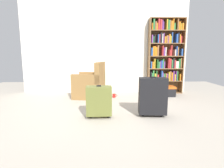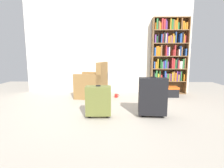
% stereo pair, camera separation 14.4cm
% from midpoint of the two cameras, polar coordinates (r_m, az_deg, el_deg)
% --- Properties ---
extents(ground_plane, '(8.19, 8.19, 0.00)m').
position_cam_midpoint_polar(ground_plane, '(3.32, -1.70, -9.80)').
color(ground_plane, '#B2A899').
extents(back_wall, '(4.68, 0.10, 2.60)m').
position_cam_midpoint_polar(back_wall, '(5.27, -0.57, 11.58)').
color(back_wall, silver).
rests_on(back_wall, ground).
extents(bookshelf, '(0.96, 0.26, 2.07)m').
position_cam_midpoint_polar(bookshelf, '(5.30, 18.25, 8.95)').
color(bookshelf, brown).
rests_on(bookshelf, ground).
extents(armchair, '(0.82, 0.82, 0.90)m').
position_cam_midpoint_polar(armchair, '(4.64, -5.13, -0.32)').
color(armchair, olive).
rests_on(armchair, ground).
extents(mug, '(0.12, 0.08, 0.10)m').
position_cam_midpoint_polar(mug, '(4.63, 2.25, -3.69)').
color(mug, red).
rests_on(mug, ground).
extents(storage_box, '(0.47, 0.31, 0.26)m').
position_cam_midpoint_polar(storage_box, '(4.96, 18.14, -2.20)').
color(storage_box, black).
rests_on(storage_box, ground).
extents(suitcase_black, '(0.49, 0.27, 0.71)m').
position_cam_midpoint_polar(suitcase_black, '(3.24, 13.90, -3.80)').
color(suitcase_black, black).
rests_on(suitcase_black, ground).
extents(suitcase_olive, '(0.44, 0.24, 0.57)m').
position_cam_midpoint_polar(suitcase_olive, '(3.13, -3.00, -5.27)').
color(suitcase_olive, brown).
rests_on(suitcase_olive, ground).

